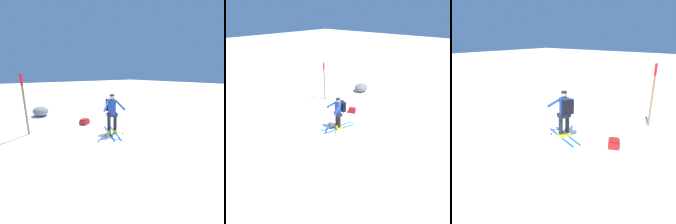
% 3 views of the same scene
% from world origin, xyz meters
% --- Properties ---
extents(ground_plane, '(80.00, 80.00, 0.00)m').
position_xyz_m(ground_plane, '(0.00, 0.00, 0.00)').
color(ground_plane, white).
extents(skier, '(1.72, 1.03, 1.61)m').
position_xyz_m(skier, '(0.22, 0.28, 0.93)').
color(skier, '#144C9E').
rests_on(skier, ground_plane).
extents(dropped_backpack, '(0.51, 0.52, 0.27)m').
position_xyz_m(dropped_backpack, '(-1.44, -0.14, 0.13)').
color(dropped_backpack, maroon).
rests_on(dropped_backpack, ground_plane).
extents(trail_marker, '(0.10, 0.10, 2.39)m').
position_xyz_m(trail_marker, '(-1.67, -2.51, 1.38)').
color(trail_marker, olive).
rests_on(trail_marker, ground_plane).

